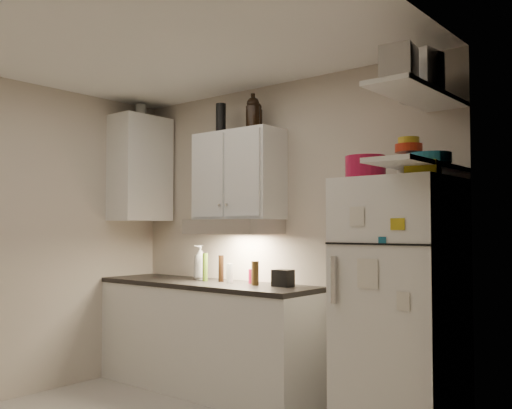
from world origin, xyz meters
The scene contains 35 objects.
ceiling centered at (0.00, 0.00, 2.61)m, with size 3.20×3.00×0.02m, color white.
back_wall centered at (0.00, 1.51, 1.30)m, with size 3.20×0.02×2.60m, color beige.
left_wall centered at (-1.61, 0.00, 1.30)m, with size 0.02×3.00×2.60m, color beige.
right_wall centered at (1.61, 0.00, 1.30)m, with size 0.02×3.00×2.60m, color beige.
base_cabinet centered at (-0.55, 1.20, 0.44)m, with size 2.10×0.60×0.88m, color white.
countertop centered at (-0.55, 1.20, 0.90)m, with size 2.10×0.62×0.04m, color black.
upper_cabinet centered at (-0.30, 1.33, 1.83)m, with size 0.80×0.33×0.75m, color white.
side_cabinet centered at (-1.44, 1.20, 1.95)m, with size 0.33×0.55×1.00m, color white.
range_hood centered at (-0.30, 1.27, 1.39)m, with size 0.76×0.46×0.12m, color silver.
fridge centered at (1.25, 1.16, 0.85)m, with size 0.70×0.68×1.70m, color white.
shelf_hi centered at (1.45, 1.02, 2.20)m, with size 0.30×0.95×0.03m, color white.
shelf_lo centered at (1.45, 1.02, 1.76)m, with size 0.30×0.95×0.03m, color white.
knife_strip centered at (0.70, 1.49, 1.32)m, with size 0.42×0.02×0.03m, color black.
dutch_oven centered at (1.06, 1.05, 1.78)m, with size 0.27×0.27×0.15m, color #AC143B.
book_stack centered at (1.49, 0.99, 1.74)m, with size 0.19×0.23×0.08m, color gold.
spice_jar centered at (1.33, 1.04, 1.75)m, with size 0.06×0.06×0.11m, color silver.
stock_pot centered at (1.37, 1.27, 2.32)m, with size 0.30×0.30×0.21m, color silver.
tin_a centered at (1.48, 0.97, 2.33)m, with size 0.23×0.20×0.23m, color #AAAAAD.
tin_b centered at (1.50, 0.64, 2.31)m, with size 0.18×0.18×0.18m, color #AAAAAD.
bowl_teal centered at (1.40, 1.20, 1.82)m, with size 0.22×0.22×0.09m, color #155B78.
bowl_orange centered at (1.34, 1.11, 1.89)m, with size 0.17×0.17×0.05m, color red.
bowl_yellow centered at (1.34, 1.11, 1.93)m, with size 0.13×0.13×0.04m, color gold.
plates centered at (1.51, 1.06, 1.81)m, with size 0.25×0.25×0.06m, color #155B78.
growler_a centered at (-0.13, 1.37, 2.32)m, with size 0.10×0.10×0.25m, color black, non-canonical shape.
growler_b centered at (-0.13, 1.33, 2.34)m, with size 0.12×0.12×0.28m, color black, non-canonical shape.
thermos_a centered at (-0.43, 1.26, 2.32)m, with size 0.09×0.09×0.25m, color black.
thermos_b centered at (-0.47, 1.30, 2.32)m, with size 0.08×0.08×0.23m, color black.
side_jar centered at (-1.48, 1.24, 2.52)m, with size 0.10×0.10×0.14m, color silver.
soap_bottle centered at (-0.74, 1.32, 1.09)m, with size 0.13×0.13×0.34m, color white.
pepper_mill centered at (-0.03, 1.23, 1.02)m, with size 0.06×0.06×0.19m, color brown.
oil_bottle centered at (-0.60, 1.24, 1.04)m, with size 0.05×0.05×0.24m, color #436218.
vinegar_bottle centered at (-0.45, 1.28, 1.03)m, with size 0.05×0.05×0.23m, color black.
clear_bottle centered at (-0.32, 1.25, 1.00)m, with size 0.05×0.05×0.16m, color silver.
red_jar centered at (-0.15, 1.33, 0.98)m, with size 0.06×0.06×0.12m, color #AC143B.
caddy centered at (0.20, 1.30, 0.99)m, with size 0.15×0.11×0.13m, color black.
Camera 1 is at (2.88, -2.31, 1.37)m, focal length 40.00 mm.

